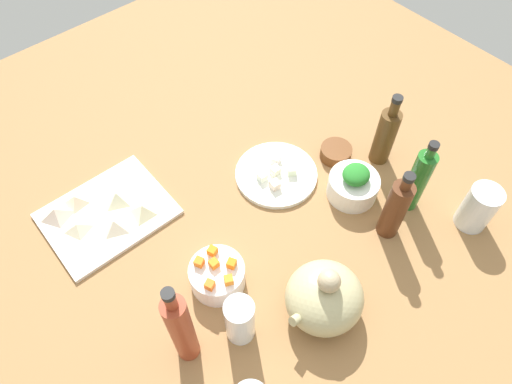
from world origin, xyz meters
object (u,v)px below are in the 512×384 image
(bottle_0, at_px, (181,329))
(bottle_2, at_px, (395,209))
(bowl_greens, at_px, (353,186))
(bottle_1, at_px, (418,180))
(plate_tofu, at_px, (276,174))
(drinking_glass_1, at_px, (478,208))
(cutting_board, at_px, (108,214))
(teapot, at_px, (324,297))
(bottle_3, at_px, (385,135))
(bowl_small_side, at_px, (336,153))
(bowl_carrots, at_px, (217,276))
(drinking_glass_2, at_px, (240,320))

(bottle_0, distance_m, bottle_2, 0.53)
(bowl_greens, height_order, bottle_1, bottle_1)
(plate_tofu, height_order, bottle_0, bottle_0)
(plate_tofu, xyz_separation_m, drinking_glass_1, (-0.26, 0.41, 0.05))
(cutting_board, height_order, drinking_glass_1, drinking_glass_1)
(teapot, bearing_deg, bottle_3, -155.00)
(bottle_0, bearing_deg, bowl_greens, -174.92)
(bottle_0, height_order, bottle_3, bottle_0)
(bottle_2, bearing_deg, cutting_board, -44.56)
(plate_tofu, relative_size, drinking_glass_1, 1.76)
(bowl_greens, distance_m, bowl_small_side, 0.13)
(bowl_carrots, relative_size, drinking_glass_1, 1.01)
(bowl_greens, distance_m, bottle_1, 0.15)
(bottle_1, bearing_deg, bowl_greens, -52.96)
(bottle_0, bearing_deg, bottle_3, -173.30)
(plate_tofu, relative_size, bowl_carrots, 1.75)
(cutting_board, height_order, bottle_2, bottle_2)
(bowl_carrots, bearing_deg, drinking_glass_2, 74.06)
(plate_tofu, bearing_deg, bowl_small_side, 161.02)
(plate_tofu, bearing_deg, bowl_greens, 121.96)
(bottle_2, bearing_deg, bowl_small_side, -107.17)
(bottle_0, xyz_separation_m, drinking_glass_1, (-0.69, 0.20, -0.06))
(bottle_0, bearing_deg, bottle_2, 171.42)
(plate_tofu, height_order, drinking_glass_1, drinking_glass_1)
(cutting_board, bearing_deg, bowl_carrots, 106.55)
(teapot, relative_size, drinking_glass_1, 1.49)
(teapot, relative_size, drinking_glass_2, 1.39)
(bowl_carrots, xyz_separation_m, bottle_2, (-0.39, 0.16, 0.06))
(bottle_2, distance_m, drinking_glass_2, 0.42)
(bowl_greens, bearing_deg, plate_tofu, -58.04)
(bowl_greens, relative_size, teapot, 0.70)
(bottle_0, bearing_deg, plate_tofu, -153.83)
(bowl_greens, xyz_separation_m, bottle_1, (-0.08, 0.11, 0.06))
(bowl_carrots, bearing_deg, plate_tofu, -155.59)
(cutting_board, height_order, bowl_small_side, bowl_small_side)
(cutting_board, relative_size, bottle_0, 1.02)
(teapot, distance_m, bottle_0, 0.30)
(bowl_carrots, height_order, bottle_1, bottle_1)
(bottle_0, bearing_deg, bowl_carrots, -150.21)
(drinking_glass_1, bearing_deg, bottle_2, -34.67)
(bowl_greens, height_order, bottle_0, bottle_0)
(cutting_board, distance_m, drinking_glass_2, 0.44)
(bowl_greens, relative_size, drinking_glass_2, 0.97)
(bottle_2, height_order, drinking_glass_2, bottle_2)
(bowl_small_side, relative_size, bottle_0, 0.29)
(bottle_2, height_order, drinking_glass_1, bottle_2)
(bowl_greens, relative_size, bottle_0, 0.43)
(drinking_glass_2, bearing_deg, bowl_greens, -168.64)
(bowl_greens, distance_m, teapot, 0.32)
(plate_tofu, bearing_deg, teapot, 62.57)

